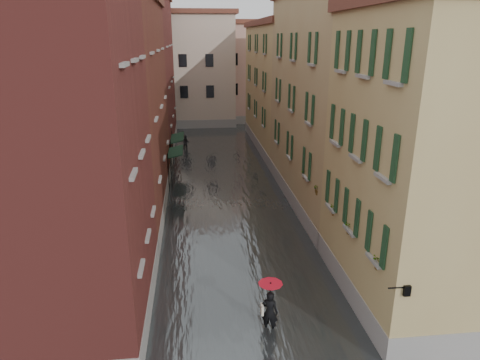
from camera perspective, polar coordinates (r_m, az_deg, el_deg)
ground at (r=20.02m, az=0.63°, el=-13.11°), size 120.00×120.00×0.00m
floodwater at (r=31.75m, az=-2.20°, el=-0.63°), size 10.00×60.00×0.20m
building_left_near at (r=16.21m, az=-23.75°, el=2.63°), size 6.00×8.00×13.00m
building_left_mid at (r=26.72m, az=-17.02°, el=8.56°), size 6.00×14.00×12.50m
building_left_far at (r=41.36m, az=-13.48°, el=13.17°), size 6.00×16.00×14.00m
building_right_near at (r=18.11m, az=24.10°, el=1.66°), size 6.00×8.00×11.50m
building_right_mid at (r=27.76m, az=13.05°, el=9.76°), size 6.00×14.00×13.00m
building_right_far at (r=42.19m, az=6.29°, el=11.94°), size 6.00×16.00×11.50m
building_end_cream at (r=55.07m, az=-7.49°, el=14.19°), size 12.00×9.00×13.00m
building_end_pink at (r=57.67m, az=1.81°, el=14.02°), size 10.00×9.00×12.00m
awning_near at (r=31.73m, az=-8.66°, el=3.63°), size 1.09×2.99×2.80m
awning_far at (r=36.20m, az=-8.41°, el=5.50°), size 1.09×3.41×2.80m
wall_lantern at (r=14.72m, az=21.22°, el=-13.49°), size 0.71×0.22×0.35m
window_planters at (r=19.71m, az=12.50°, el=-2.72°), size 0.59×10.82×0.84m
pedestrian_main at (r=16.36m, az=4.00°, el=-16.10°), size 0.90×0.90×2.06m
pedestrian_far at (r=42.09m, az=-7.22°, el=4.94°), size 0.76×0.62×1.46m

